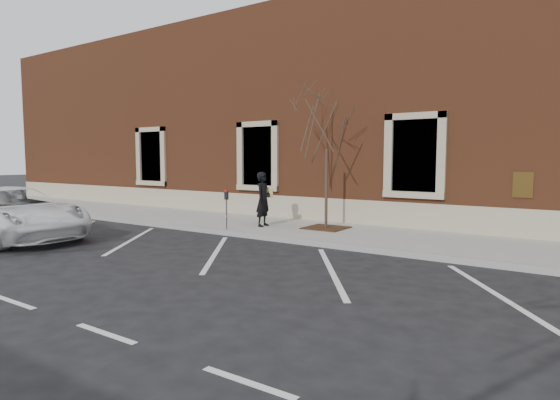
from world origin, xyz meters
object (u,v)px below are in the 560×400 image
Objects in this scene: man at (263,199)px; sapling at (327,127)px; parking_meter at (226,202)px; white_truck at (11,213)px.

man is 0.39× the size of sapling.
sapling reaches higher than parking_meter.
parking_meter is at bearing 147.95° from man.
parking_meter is (-0.54, -1.16, -0.03)m from man.
sapling reaches higher than white_truck.
parking_meter is 6.14m from white_truck.
sapling reaches higher than man.
parking_meter is 3.83m from sapling.
man is at bearing 57.20° from parking_meter.
white_truck reaches higher than parking_meter.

